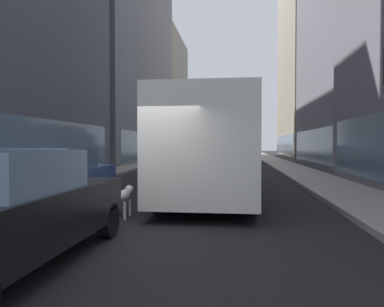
# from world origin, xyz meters

# --- Properties ---
(ground_plane) EXTENTS (120.00, 120.00, 0.00)m
(ground_plane) POSITION_xyz_m (0.00, 35.00, 0.00)
(ground_plane) COLOR black
(sidewalk_left) EXTENTS (2.40, 110.00, 0.15)m
(sidewalk_left) POSITION_xyz_m (-5.70, 35.00, 0.07)
(sidewalk_left) COLOR gray
(sidewalk_left) RESTS_ON ground
(sidewalk_right) EXTENTS (2.40, 110.00, 0.15)m
(sidewalk_right) POSITION_xyz_m (5.70, 35.00, 0.07)
(sidewalk_right) COLOR #9E9991
(sidewalk_right) RESTS_ON ground
(building_left_mid) EXTENTS (11.13, 22.52, 21.68)m
(building_left_mid) POSITION_xyz_m (-11.90, 29.02, 10.83)
(building_left_mid) COLOR slate
(building_left_mid) RESTS_ON ground
(building_left_far) EXTENTS (8.96, 21.86, 19.93)m
(building_left_far) POSITION_xyz_m (-11.90, 52.77, 9.96)
(building_left_far) COLOR gray
(building_left_far) RESTS_ON ground
(transit_bus) EXTENTS (2.78, 11.53, 3.05)m
(transit_bus) POSITION_xyz_m (1.20, 6.34, 1.78)
(transit_bus) COLOR silver
(transit_bus) RESTS_ON ground
(car_blue_hatchback) EXTENTS (1.81, 4.28, 1.62)m
(car_blue_hatchback) POSITION_xyz_m (-2.80, 2.41, 0.82)
(car_blue_hatchback) COLOR #4C6BB7
(car_blue_hatchback) RESTS_ON ground
(car_silver_sedan) EXTENTS (1.78, 4.33, 1.62)m
(car_silver_sedan) POSITION_xyz_m (2.80, 28.06, 0.82)
(car_silver_sedan) COLOR #B7BABF
(car_silver_sedan) RESTS_ON ground
(car_white_van) EXTENTS (1.92, 4.56, 1.62)m
(car_white_van) POSITION_xyz_m (1.20, 33.78, 0.83)
(car_white_van) COLOR silver
(car_white_van) RESTS_ON ground
(car_black_suv) EXTENTS (1.94, 4.37, 1.62)m
(car_black_suv) POSITION_xyz_m (-1.20, -2.28, 0.82)
(car_black_suv) COLOR black
(car_black_suv) RESTS_ON ground
(box_truck) EXTENTS (2.30, 7.50, 3.05)m
(box_truck) POSITION_xyz_m (-1.20, 19.49, 1.67)
(box_truck) COLOR #19519E
(box_truck) RESTS_ON ground
(dalmatian_dog) EXTENTS (0.22, 0.96, 0.72)m
(dalmatian_dog) POSITION_xyz_m (-0.60, 1.41, 0.51)
(dalmatian_dog) COLOR white
(dalmatian_dog) RESTS_ON ground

